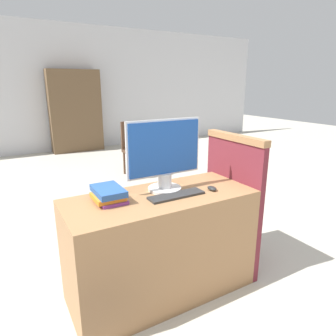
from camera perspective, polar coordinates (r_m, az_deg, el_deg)
ground_plane at (r=2.28m, az=2.62°, el=-26.01°), size 20.00×20.00×0.00m
wall_back at (r=7.29m, az=-23.24°, el=13.64°), size 12.00×0.06×2.80m
desk at (r=2.25m, az=-1.27°, el=-14.44°), size 1.33×0.57×0.77m
carrel_divider at (r=2.56m, az=12.13°, el=-6.19°), size 0.07×0.64×1.14m
monitor at (r=2.12m, az=-0.67°, el=2.33°), size 0.58×0.24×0.51m
keyboard at (r=2.07m, az=1.63°, el=-5.22°), size 0.40×0.11×0.02m
mouse at (r=2.20m, az=8.38°, el=-3.86°), size 0.05×0.09×0.03m
book_stack at (r=2.01m, az=-11.24°, el=-4.95°), size 0.20×0.27×0.09m
far_chair at (r=5.13m, az=-6.03°, el=4.23°), size 0.44×0.44×0.90m
bookshelf_far at (r=7.20m, az=-17.19°, el=10.26°), size 1.13×0.32×1.82m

